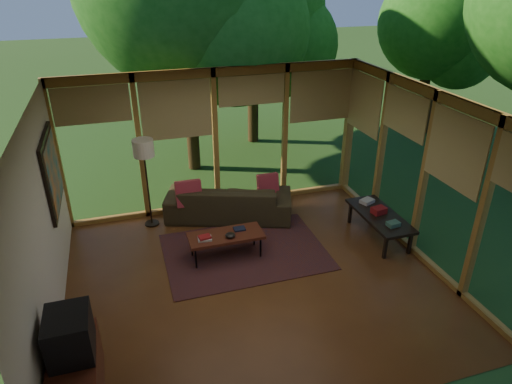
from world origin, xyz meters
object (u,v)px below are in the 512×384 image
object	(u,v)px
floor_lamp	(144,153)
television	(69,335)
media_cabinet	(77,373)
coffee_table	(226,236)
side_console	(380,217)
sofa	(229,200)

from	to	relation	value
floor_lamp	television	bearing A→B (deg)	-107.53
television	floor_lamp	distance (m)	3.74
television	media_cabinet	bearing A→B (deg)	180.00
coffee_table	side_console	distance (m)	2.68
coffee_table	side_console	xyz separation A→B (m)	(2.68, -0.20, 0.02)
media_cabinet	side_console	xyz separation A→B (m)	(4.87, 1.90, 0.11)
floor_lamp	coffee_table	bearing A→B (deg)	-53.28
sofa	floor_lamp	bearing A→B (deg)	14.58
media_cabinet	floor_lamp	size ratio (longest dim) A/B	0.61
side_console	media_cabinet	bearing A→B (deg)	-158.70
media_cabinet	coffee_table	size ratio (longest dim) A/B	0.83
floor_lamp	media_cabinet	bearing A→B (deg)	-107.82
television	coffee_table	size ratio (longest dim) A/B	0.46
media_cabinet	coffee_table	xyz separation A→B (m)	(2.19, 2.10, 0.09)
sofa	coffee_table	world-z (taller)	sofa
sofa	coffee_table	distance (m)	1.35
floor_lamp	coffee_table	distance (m)	2.04
television	floor_lamp	world-z (taller)	floor_lamp
media_cabinet	television	size ratio (longest dim) A/B	1.82
television	side_console	size ratio (longest dim) A/B	0.39
sofa	side_console	size ratio (longest dim) A/B	1.65
floor_lamp	side_console	distance (m)	4.20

